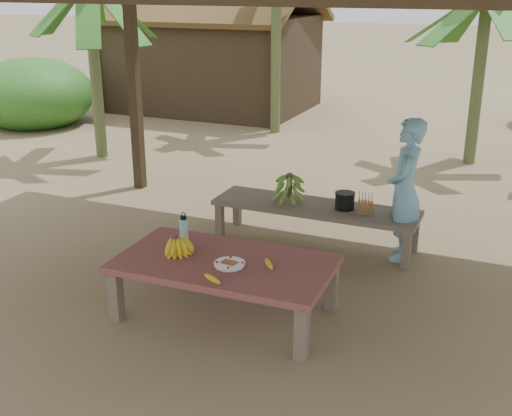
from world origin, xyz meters
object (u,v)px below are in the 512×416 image
at_px(water_flask, 184,229).
at_px(work_table, 225,268).
at_px(cooking_pot, 345,201).
at_px(woman, 405,190).
at_px(ripe_banana_bunch, 176,244).
at_px(bench, 315,210).
at_px(plate, 229,264).

bearing_deg(water_flask, work_table, -23.99).
bearing_deg(cooking_pot, woman, 1.19).
bearing_deg(water_flask, ripe_banana_bunch, -75.33).
relative_size(ripe_banana_bunch, woman, 0.19).
bearing_deg(woman, cooking_pot, -94.49).
distance_m(work_table, ripe_banana_bunch, 0.47).
xyz_separation_m(work_table, ripe_banana_bunch, (-0.45, -0.02, 0.15)).
xyz_separation_m(ripe_banana_bunch, cooking_pot, (0.98, 1.81, -0.05)).
xyz_separation_m(work_table, bench, (0.21, 1.77, -0.04)).
xyz_separation_m(plate, woman, (1.05, 1.89, 0.21)).
bearing_deg(work_table, ripe_banana_bunch, -179.02).
height_order(water_flask, woman, woman).
relative_size(cooking_pot, woman, 0.14).
relative_size(ripe_banana_bunch, plate, 1.08).
bearing_deg(ripe_banana_bunch, water_flask, 104.67).
distance_m(cooking_pot, woman, 0.64).
relative_size(water_flask, woman, 0.19).
distance_m(plate, woman, 2.17).
relative_size(work_table, bench, 0.83).
height_order(work_table, bench, work_table).
relative_size(work_table, water_flask, 6.45).
relative_size(work_table, cooking_pot, 9.04).
relative_size(water_flask, cooking_pot, 1.40).
bearing_deg(cooking_pot, work_table, -106.37).
bearing_deg(work_table, woman, 56.26).
relative_size(work_table, plate, 7.08).
xyz_separation_m(ripe_banana_bunch, woman, (1.58, 1.83, 0.15)).
distance_m(work_table, water_flask, 0.59).
bearing_deg(bench, ripe_banana_bunch, -110.15).
xyz_separation_m(water_flask, woman, (1.65, 1.58, 0.11)).
relative_size(bench, plate, 8.53).
distance_m(ripe_banana_bunch, cooking_pot, 2.06).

